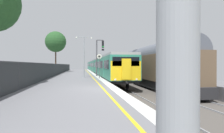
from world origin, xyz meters
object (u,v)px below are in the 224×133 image
(freight_train_adjacent_track, at_px, (140,65))
(platform_lamp_mid, at_px, (84,53))
(background_tree_left, at_px, (56,43))
(signal_gantry, at_px, (99,53))
(commuter_train_at_platform, at_px, (97,66))
(speed_limit_sign, at_px, (99,63))

(freight_train_adjacent_track, distance_m, platform_lamp_mid, 7.76)
(platform_lamp_mid, distance_m, background_tree_left, 20.25)
(platform_lamp_mid, bearing_deg, signal_gantry, 52.86)
(commuter_train_at_platform, bearing_deg, platform_lamp_mid, -98.81)
(background_tree_left, bearing_deg, commuter_train_at_platform, 20.40)
(commuter_train_at_platform, bearing_deg, speed_limit_sign, -94.27)
(speed_limit_sign, bearing_deg, freight_train_adjacent_track, 31.04)
(speed_limit_sign, bearing_deg, platform_lamp_mid, 127.49)
(speed_limit_sign, relative_size, platform_lamp_mid, 0.55)
(signal_gantry, bearing_deg, background_tree_left, 115.37)
(signal_gantry, height_order, background_tree_left, background_tree_left)
(speed_limit_sign, bearing_deg, commuter_train_at_platform, 85.73)
(signal_gantry, xyz_separation_m, background_tree_left, (-7.79, 16.44, 3.27))
(signal_gantry, bearing_deg, commuter_train_at_platform, 85.77)
(freight_train_adjacent_track, bearing_deg, signal_gantry, 166.58)
(signal_gantry, distance_m, speed_limit_sign, 5.03)
(signal_gantry, bearing_deg, speed_limit_sign, -94.42)
(commuter_train_at_platform, xyz_separation_m, speed_limit_sign, (-1.85, -24.71, 0.50))
(signal_gantry, height_order, platform_lamp_mid, platform_lamp_mid)
(freight_train_adjacent_track, relative_size, speed_limit_sign, 9.62)
(speed_limit_sign, bearing_deg, background_tree_left, 109.24)
(platform_lamp_mid, bearing_deg, speed_limit_sign, -52.51)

